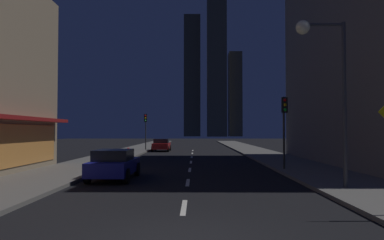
% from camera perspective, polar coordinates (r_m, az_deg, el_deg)
% --- Properties ---
extents(ground_plane, '(78.00, 136.00, 0.10)m').
position_cam_1_polar(ground_plane, '(39.73, 0.09, -5.24)').
color(ground_plane, black).
extents(sidewalk_right, '(4.00, 76.00, 0.15)m').
position_cam_1_polar(sidewalk_right, '(40.28, 10.14, -4.99)').
color(sidewalk_right, '#605E59').
rests_on(sidewalk_right, ground).
extents(sidewalk_left, '(4.00, 76.00, 0.15)m').
position_cam_1_polar(sidewalk_left, '(40.40, -9.92, -4.98)').
color(sidewalk_left, '#605E59').
rests_on(sidewalk_left, ground).
extents(lane_marking_center, '(0.16, 38.60, 0.01)m').
position_cam_1_polar(lane_marking_center, '(23.98, -0.26, -7.39)').
color(lane_marking_center, silver).
rests_on(lane_marking_center, ground).
extents(skyscraper_distant_tall, '(7.10, 6.38, 52.73)m').
position_cam_1_polar(skyscraper_distant_tall, '(154.73, 0.03, 7.15)').
color(skyscraper_distant_tall, '#423F32').
rests_on(skyscraper_distant_tall, ground).
extents(skyscraper_distant_mid, '(8.06, 6.55, 79.94)m').
position_cam_1_polar(skyscraper_distant_mid, '(151.91, 4.02, 12.56)').
color(skyscraper_distant_mid, '#484536').
rests_on(skyscraper_distant_mid, ground).
extents(skyscraper_distant_short, '(5.47, 8.50, 36.23)m').
position_cam_1_polar(skyscraper_distant_short, '(154.25, 6.97, 4.10)').
color(skyscraper_distant_short, '#403D30').
rests_on(skyscraper_distant_short, ground).
extents(car_parked_near, '(1.98, 4.24, 1.45)m').
position_cam_1_polar(car_parked_near, '(17.58, -12.51, -6.99)').
color(car_parked_near, navy).
rests_on(car_parked_near, ground).
extents(car_parked_far, '(1.98, 4.24, 1.45)m').
position_cam_1_polar(car_parked_far, '(40.84, -4.97, -4.03)').
color(car_parked_far, '#B21919').
rests_on(car_parked_far, ground).
extents(fire_hydrant_far_left, '(0.42, 0.30, 0.65)m').
position_cam_1_polar(fire_hydrant_far_left, '(33.20, -10.30, -5.02)').
color(fire_hydrant_far_left, red).
rests_on(fire_hydrant_far_left, sidewalk_left).
extents(traffic_light_near_right, '(0.32, 0.48, 4.20)m').
position_cam_1_polar(traffic_light_near_right, '(21.05, 14.74, 0.57)').
color(traffic_light_near_right, '#2D2D2D').
rests_on(traffic_light_near_right, sidewalk_right).
extents(traffic_light_far_left, '(0.32, 0.48, 4.20)m').
position_cam_1_polar(traffic_light_far_left, '(41.38, -7.53, -0.60)').
color(traffic_light_far_left, '#2D2D2D').
rests_on(traffic_light_far_left, sidewalk_left).
extents(street_lamp_right, '(1.96, 0.56, 6.58)m').
position_cam_1_polar(street_lamp_right, '(14.95, 20.46, 8.80)').
color(street_lamp_right, '#38383D').
rests_on(street_lamp_right, sidewalk_right).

